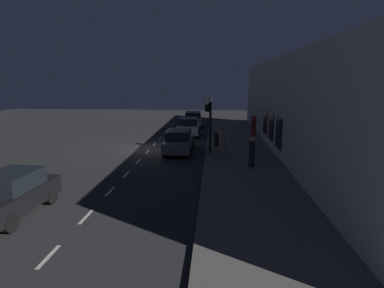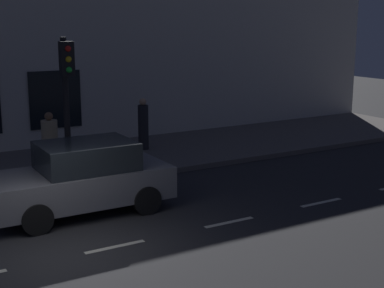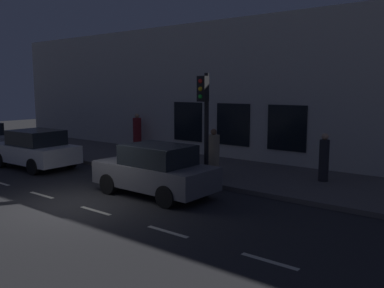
# 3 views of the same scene
# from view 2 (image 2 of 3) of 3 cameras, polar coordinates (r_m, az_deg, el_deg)

# --- Properties ---
(ground_plane) EXTENTS (60.00, 60.00, 0.00)m
(ground_plane) POSITION_cam_2_polar(r_m,az_deg,el_deg) (10.61, -12.84, -11.15)
(ground_plane) COLOR #28282B
(lane_centre_line) EXTENTS (0.12, 27.20, 0.01)m
(lane_centre_line) POSITION_cam_2_polar(r_m,az_deg,el_deg) (10.91, -7.76, -10.23)
(lane_centre_line) COLOR beige
(lane_centre_line) RESTS_ON ground
(traffic_light) EXTENTS (0.50, 0.32, 3.63)m
(traffic_light) POSITION_cam_2_polar(r_m,az_deg,el_deg) (14.31, -12.53, 5.72)
(traffic_light) COLOR black
(traffic_light) RESTS_ON sidewalk
(parked_car_3) EXTENTS (1.85, 3.89, 1.58)m
(parked_car_3) POSITION_cam_2_polar(r_m,az_deg,el_deg) (12.66, -11.01, -3.39)
(parked_car_3) COLOR slate
(parked_car_3) RESTS_ON ground
(pedestrian_0) EXTENTS (0.46, 0.46, 1.64)m
(pedestrian_0) POSITION_cam_2_polar(r_m,az_deg,el_deg) (17.99, -4.94, 1.87)
(pedestrian_0) COLOR #232328
(pedestrian_0) RESTS_ON sidewalk
(pedestrian_2) EXTENTS (0.55, 0.55, 1.69)m
(pedestrian_2) POSITION_cam_2_polar(r_m,az_deg,el_deg) (15.34, -14.10, -0.27)
(pedestrian_2) COLOR gray
(pedestrian_2) RESTS_ON sidewalk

